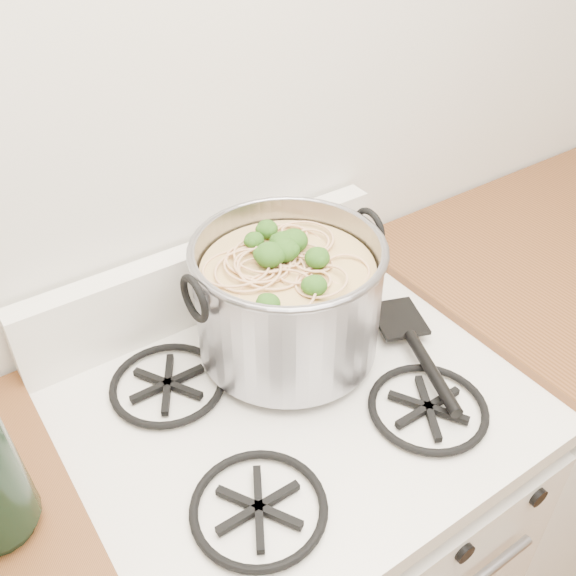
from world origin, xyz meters
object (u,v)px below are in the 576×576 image
Objects in this scene: stock_pot at (288,299)px; spatula at (399,316)px; glass_bowl at (289,281)px; gas_range at (295,546)px.

spatula is at bearing -17.40° from stock_pot.
stock_pot is at bearing -176.99° from spatula.
stock_pot is 0.24m from spatula.
stock_pot reaches higher than glass_bowl.
gas_range is 0.57m from spatula.
spatula reaches higher than gas_range.
gas_range is at bearing -117.59° from stock_pot.
spatula is 2.70× the size of glass_bowl.
stock_pot is 1.19× the size of spatula.
glass_bowl reaches higher than gas_range.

